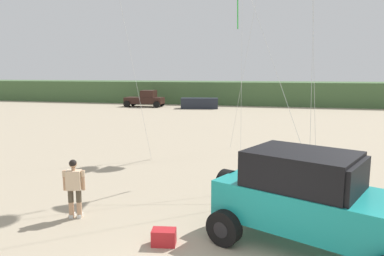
% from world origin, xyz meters
% --- Properties ---
extents(dune_ridge, '(90.00, 8.60, 2.88)m').
position_xyz_m(dune_ridge, '(-3.33, 43.13, 1.44)').
color(dune_ridge, '#426038').
rests_on(dune_ridge, ground_plane).
extents(jeep, '(5.00, 3.90, 2.26)m').
position_xyz_m(jeep, '(2.03, 2.68, 1.20)').
color(jeep, teal).
rests_on(jeep, ground_plane).
extents(person_watching, '(0.60, 0.39, 1.67)m').
position_xyz_m(person_watching, '(-4.20, 2.97, 0.94)').
color(person_watching, tan).
rests_on(person_watching, ground_plane).
extents(cooler_box, '(0.61, 0.45, 0.38)m').
position_xyz_m(cooler_box, '(-1.29, 2.06, 0.19)').
color(cooler_box, '#B21E23').
rests_on(cooler_box, ground_plane).
extents(distant_pickup, '(4.68, 2.56, 1.98)m').
position_xyz_m(distant_pickup, '(-14.79, 34.89, 0.94)').
color(distant_pickup, black).
rests_on(distant_pickup, ground_plane).
extents(distant_sedan, '(4.44, 2.43, 1.20)m').
position_xyz_m(distant_sedan, '(-7.96, 34.44, 0.60)').
color(distant_sedan, '#1E232D').
rests_on(distant_sedan, ground_plane).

